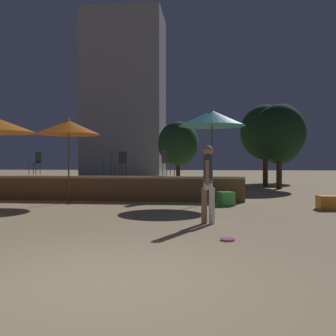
{
  "coord_description": "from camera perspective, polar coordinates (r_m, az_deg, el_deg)",
  "views": [
    {
      "loc": [
        1.2,
        -4.01,
        1.33
      ],
      "look_at": [
        0.0,
        7.3,
        1.16
      ],
      "focal_mm": 40.0,
      "sensor_mm": 36.0,
      "label": 1
    }
  ],
  "objects": [
    {
      "name": "ground_plane",
      "position": [
        4.39,
        -10.57,
        -16.81
      ],
      "size": [
        120.0,
        120.0,
        0.0
      ],
      "primitive_type": "plane",
      "color": "tan"
    },
    {
      "name": "wooden_deck",
      "position": [
        14.23,
        -7.47,
        -2.94
      ],
      "size": [
        9.13,
        2.54,
        0.86
      ],
      "color": "brown",
      "rests_on": "ground"
    },
    {
      "name": "patio_umbrella_0",
      "position": [
        12.51,
        6.72,
        7.52
      ],
      "size": [
        2.19,
        2.19,
        3.13
      ],
      "color": "brown",
      "rests_on": "ground"
    },
    {
      "name": "patio_umbrella_1",
      "position": [
        12.8,
        -14.92,
        5.97
      ],
      "size": [
        2.09,
        2.09,
        2.8
      ],
      "color": "brown",
      "rests_on": "ground"
    },
    {
      "name": "cube_seat_0",
      "position": [
        11.56,
        23.07,
        -4.85
      ],
      "size": [
        0.52,
        0.52,
        0.39
      ],
      "rotation": [
        0.0,
        0.0,
        0.06
      ],
      "color": "orange",
      "rests_on": "ground"
    },
    {
      "name": "cube_seat_1",
      "position": [
        11.73,
        8.81,
        -4.63
      ],
      "size": [
        0.57,
        0.57,
        0.42
      ],
      "rotation": [
        0.0,
        0.0,
        0.35
      ],
      "color": "#4CC651",
      "rests_on": "ground"
    },
    {
      "name": "person_0",
      "position": [
        8.14,
        6.12,
        -2.07
      ],
      "size": [
        0.29,
        0.48,
        1.7
      ],
      "rotation": [
        0.0,
        0.0,
        6.18
      ],
      "color": "#997051",
      "rests_on": "ground"
    },
    {
      "name": "bistro_chair_0",
      "position": [
        14.81,
        -7.08,
        1.13
      ],
      "size": [
        0.48,
        0.48,
        0.9
      ],
      "rotation": [
        0.0,
        0.0,
        3.92
      ],
      "color": "#2D3338",
      "rests_on": "wooden_deck"
    },
    {
      "name": "bistro_chair_1",
      "position": [
        13.98,
        -8.9,
        1.14
      ],
      "size": [
        0.44,
        0.44,
        0.9
      ],
      "rotation": [
        0.0,
        0.0,
        5.06
      ],
      "color": "#1E4C47",
      "rests_on": "wooden_deck"
    },
    {
      "name": "bistro_chair_2",
      "position": [
        13.17,
        -0.27,
        1.17
      ],
      "size": [
        0.47,
        0.47,
        0.9
      ],
      "rotation": [
        0.0,
        0.0,
        2.17
      ],
      "color": "#47474C",
      "rests_on": "wooden_deck"
    },
    {
      "name": "bistro_chair_3",
      "position": [
        15.61,
        -19.39,
        1.07
      ],
      "size": [
        0.47,
        0.47,
        0.9
      ],
      "rotation": [
        0.0,
        0.0,
        5.73
      ],
      "color": "#1E4C47",
      "rests_on": "wooden_deck"
    },
    {
      "name": "frisbee_disc",
      "position": [
        6.58,
        9.08,
        -10.69
      ],
      "size": [
        0.25,
        0.25,
        0.03
      ],
      "color": "#E54C99",
      "rests_on": "ground"
    },
    {
      "name": "background_tree_0",
      "position": [
        25.65,
        16.6,
        4.02
      ],
      "size": [
        2.83,
        2.83,
        4.32
      ],
      "color": "#3D2B1C",
      "rests_on": "ground"
    },
    {
      "name": "background_tree_1",
      "position": [
        24.19,
        1.56,
        3.71
      ],
      "size": [
        2.62,
        2.62,
        3.98
      ],
      "color": "#3D2B1C",
      "rests_on": "ground"
    },
    {
      "name": "background_tree_2",
      "position": [
        21.46,
        14.64,
        5.27
      ],
      "size": [
        2.76,
        2.76,
        4.52
      ],
      "color": "#3D2B1C",
      "rests_on": "ground"
    },
    {
      "name": "background_tree_3",
      "position": [
        19.68,
        16.6,
        5.15
      ],
      "size": [
        2.61,
        2.61,
        4.27
      ],
      "color": "#3D2B1C",
      "rests_on": "ground"
    },
    {
      "name": "distant_building",
      "position": [
        33.24,
        -6.63,
        10.76
      ],
      "size": [
        6.68,
        4.74,
        14.1
      ],
      "color": "gray",
      "rests_on": "ground"
    }
  ]
}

